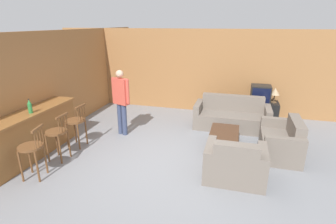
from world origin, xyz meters
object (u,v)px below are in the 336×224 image
(armchair_near, at_px, (235,165))
(coffee_table, at_px, (224,134))
(bottle, at_px, (30,107))
(bar_chair_mid, at_px, (57,135))
(table_lamp, at_px, (275,92))
(person_by_window, at_px, (121,99))
(bar_chair_far, at_px, (76,123))
(couch_far, at_px, (231,117))
(bar_chair_near, at_px, (32,150))
(tv, at_px, (261,94))
(loveseat_right, at_px, (282,142))
(tv_unit, at_px, (259,111))

(armchair_near, distance_m, coffee_table, 1.29)
(armchair_near, xyz_separation_m, bottle, (-4.16, -0.22, 0.83))
(bar_chair_mid, bearing_deg, bottle, -177.81)
(bar_chair_mid, distance_m, table_lamp, 5.88)
(armchair_near, height_order, person_by_window, person_by_window)
(bar_chair_mid, bearing_deg, bar_chair_far, 90.00)
(couch_far, height_order, armchair_near, couch_far)
(couch_far, bearing_deg, armchair_near, -86.28)
(bar_chair_near, relative_size, bar_chair_mid, 1.00)
(tv, bearing_deg, armchair_near, -99.59)
(armchair_near, relative_size, tv, 1.96)
(table_lamp, relative_size, person_by_window, 0.26)
(bar_chair_far, height_order, couch_far, bar_chair_far)
(loveseat_right, xyz_separation_m, bottle, (-5.12, -1.50, 0.84))
(bar_chair_near, bearing_deg, tv, 46.29)
(couch_far, xyz_separation_m, armchair_near, (0.17, -2.60, 0.00))
(bar_chair_near, xyz_separation_m, coffee_table, (3.33, 2.16, -0.22))
(couch_far, relative_size, tv_unit, 1.85)
(loveseat_right, distance_m, person_by_window, 3.91)
(tv_unit, bearing_deg, tv, -90.00)
(coffee_table, height_order, table_lamp, table_lamp)
(coffee_table, relative_size, person_by_window, 0.62)
(bottle, bearing_deg, bar_chair_far, 51.19)
(bar_chair_mid, distance_m, person_by_window, 1.79)
(coffee_table, height_order, bottle, bottle)
(tv_unit, bearing_deg, coffee_table, -111.26)
(tv, bearing_deg, couch_far, -130.83)
(bar_chair_far, xyz_separation_m, table_lamp, (4.58, 3.01, 0.31))
(couch_far, height_order, tv_unit, couch_far)
(bar_chair_mid, distance_m, bar_chair_far, 0.67)
(armchair_near, xyz_separation_m, tv_unit, (0.59, 3.48, -0.03))
(bar_chair_near, relative_size, loveseat_right, 0.78)
(bar_chair_near, bearing_deg, tv_unit, 46.30)
(bar_chair_near, distance_m, bar_chair_mid, 0.71)
(tv_unit, bearing_deg, loveseat_right, -80.11)
(loveseat_right, bearing_deg, person_by_window, 178.30)
(tv, bearing_deg, tv_unit, 90.00)
(person_by_window, bearing_deg, couch_far, 23.86)
(bar_chair_near, height_order, bar_chair_mid, same)
(bar_chair_mid, distance_m, couch_far, 4.44)
(armchair_near, bearing_deg, tv_unit, 80.42)
(couch_far, xyz_separation_m, tv, (0.76, 0.87, 0.49))
(bar_chair_mid, bearing_deg, tv_unit, 41.22)
(bar_chair_mid, height_order, person_by_window, person_by_window)
(couch_far, bearing_deg, bar_chair_near, -134.39)
(person_by_window, bearing_deg, loveseat_right, -1.70)
(couch_far, height_order, table_lamp, table_lamp)
(coffee_table, distance_m, person_by_window, 2.68)
(armchair_near, relative_size, person_by_window, 0.65)
(bar_chair_far, height_order, armchair_near, bar_chair_far)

